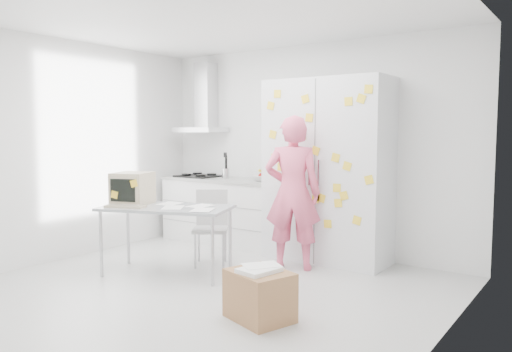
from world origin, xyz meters
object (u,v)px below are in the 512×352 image
Objects in this scene: person at (293,193)px; desk at (144,197)px; chair at (211,222)px; cardboard_box at (260,294)px.

person is 1.67m from desk.
chair is (-0.90, -0.37, -0.38)m from person.
cardboard_box is (1.89, -0.46, -0.63)m from desk.
cardboard_box is at bearing 86.86° from person.
person is 1.13× the size of desk.
cardboard_box is (1.49, -1.14, -0.28)m from chair.
person is at bearing 18.73° from desk.
desk is (-1.30, -1.05, -0.03)m from person.
desk is at bearing -154.76° from chair.
desk is 1.77× the size of chair.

